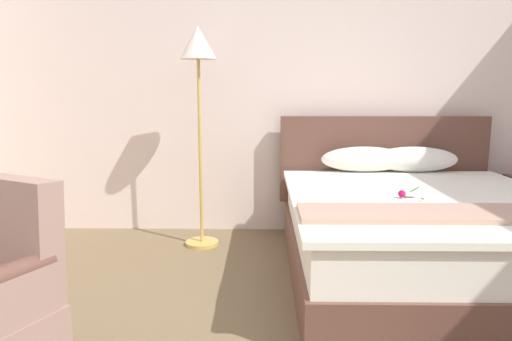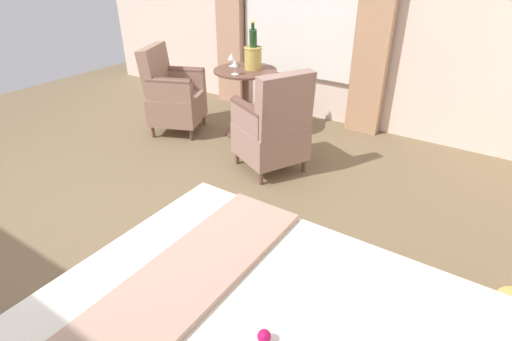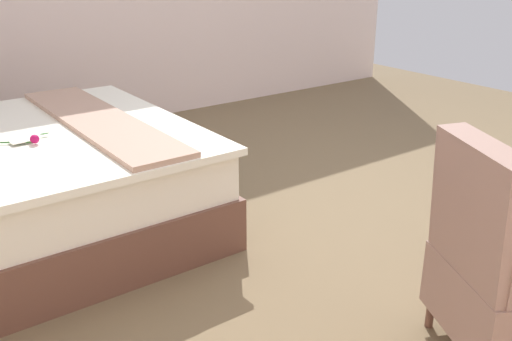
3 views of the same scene
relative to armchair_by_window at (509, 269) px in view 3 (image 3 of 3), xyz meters
The scene contains 2 objects.
ground_plane 1.50m from the armchair_by_window, 22.61° to the right, with size 7.62×7.62×0.00m, color #766245.
armchair_by_window is the anchor object (origin of this frame).
Camera 3 is at (-2.31, 2.50, 1.59)m, focal length 40.00 mm.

